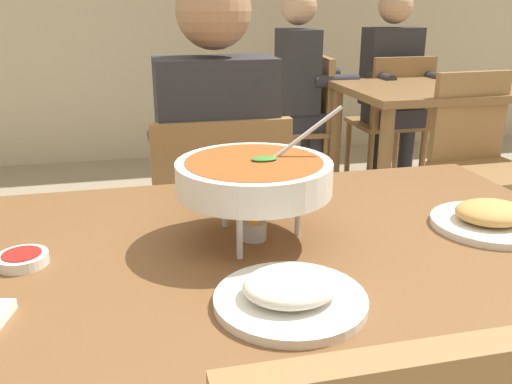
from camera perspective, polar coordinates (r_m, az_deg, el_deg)
The scene contains 13 objects.
dining_table_main at distance 1.14m, azimuth 1.76°, elevation -10.48°, with size 1.31×0.80×0.78m.
chair_diner_main at distance 1.81m, azimuth -3.92°, elevation -4.07°, with size 0.44×0.44×0.90m.
diner_main at distance 1.76m, azimuth -4.27°, elevation 3.40°, with size 0.40×0.45×1.31m.
curry_bowl at distance 1.05m, azimuth -0.20°, elevation 1.57°, with size 0.33×0.30×0.26m.
rice_plate at distance 0.86m, azimuth 3.61°, elevation -10.45°, with size 0.24×0.24×0.06m.
appetizer_plate at distance 1.24m, azimuth 23.23°, elevation -2.52°, with size 0.24×0.24×0.06m.
sauce_dish at distance 1.07m, azimuth -23.14°, elevation -6.41°, with size 0.09×0.09×0.02m.
dining_table_far at distance 3.31m, azimuth 17.79°, elevation 8.04°, with size 1.00×0.80×0.78m.
chair_bg_left at distance 3.62m, azimuth 5.23°, elevation 7.71°, with size 0.48×0.48×0.90m.
chair_bg_middle at distance 3.79m, azimuth 14.10°, elevation 7.74°, with size 0.44×0.44×0.90m.
chair_bg_right at distance 2.96m, azimuth 22.21°, elevation 3.78°, with size 0.46×0.46×0.90m.
patron_bg_left at distance 3.54m, azimuth 4.89°, elevation 11.33°, with size 0.45×0.40×1.31m.
patron_bg_middle at distance 3.80m, azimuth 14.04°, elevation 11.37°, with size 0.40×0.45×1.31m.
Camera 1 is at (-0.26, -0.96, 1.22)m, focal length 38.42 mm.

